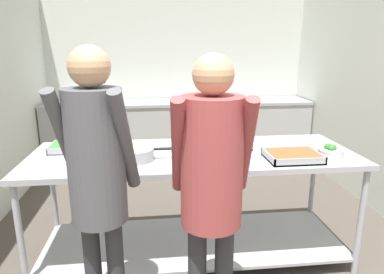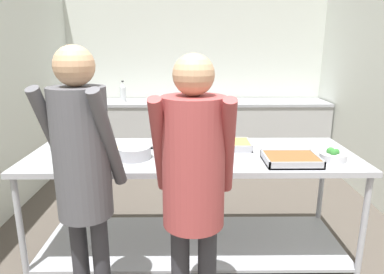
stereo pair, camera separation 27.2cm
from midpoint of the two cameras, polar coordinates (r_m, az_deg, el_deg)
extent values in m
cube|color=silver|center=(5.35, -3.99, 10.87)|extent=(3.98, 0.06, 2.65)
cube|color=#A8A8A8|center=(5.13, -3.62, 0.67)|extent=(3.82, 0.62, 0.88)
cube|color=#9EA0A8|center=(5.03, -3.71, 5.75)|extent=(3.82, 0.65, 0.04)
cube|color=black|center=(5.07, 1.15, 5.94)|extent=(0.50, 0.43, 0.02)
cube|color=#9EA0A8|center=(2.65, -2.69, -3.09)|extent=(2.49, 0.88, 0.04)
cube|color=#9EA0A8|center=(2.98, -2.51, -17.08)|extent=(2.41, 0.80, 0.02)
cylinder|color=#9EA0A8|center=(2.69, -29.35, -15.34)|extent=(0.04, 0.04, 0.86)
cylinder|color=#9EA0A8|center=(2.83, 23.77, -13.12)|extent=(0.04, 0.04, 0.86)
cylinder|color=#9EA0A8|center=(3.34, -24.30, -8.81)|extent=(0.04, 0.04, 0.86)
cylinder|color=#9EA0A8|center=(3.45, 17.34, -7.36)|extent=(0.04, 0.04, 0.86)
cube|color=#9EA0A8|center=(2.91, -20.74, -1.93)|extent=(0.44, 0.28, 0.01)
cube|color=#387A38|center=(2.90, -20.78, -1.45)|extent=(0.42, 0.25, 0.04)
cube|color=#9EA0A8|center=(2.78, -21.42, -2.28)|extent=(0.44, 0.01, 0.05)
cube|color=#9EA0A8|center=(3.02, -20.19, -0.82)|extent=(0.44, 0.01, 0.05)
cube|color=#9EA0A8|center=(2.96, -24.80, -1.61)|extent=(0.01, 0.28, 0.05)
cube|color=#9EA0A8|center=(2.86, -16.60, -1.42)|extent=(0.01, 0.28, 0.05)
cylinder|color=#9EA0A8|center=(2.52, -12.40, -2.87)|extent=(0.26, 0.26, 0.09)
cylinder|color=beige|center=(2.51, -12.44, -2.04)|extent=(0.23, 0.23, 0.01)
cylinder|color=black|center=(2.50, -7.87, -2.01)|extent=(0.14, 0.02, 0.02)
cylinder|color=white|center=(2.72, -4.64, -2.10)|extent=(0.22, 0.22, 0.01)
cylinder|color=white|center=(2.72, -4.64, -1.86)|extent=(0.22, 0.22, 0.01)
cylinder|color=white|center=(2.71, -4.65, -1.62)|extent=(0.22, 0.22, 0.01)
cylinder|color=white|center=(2.71, -4.65, -1.37)|extent=(0.22, 0.22, 0.01)
cylinder|color=white|center=(2.71, -4.66, -1.13)|extent=(0.21, 0.21, 0.01)
cube|color=#9EA0A8|center=(2.80, 2.58, -1.58)|extent=(0.41, 0.28, 0.01)
cube|color=gold|center=(2.79, 2.58, -1.08)|extent=(0.39, 0.25, 0.04)
cube|color=#9EA0A8|center=(2.67, 3.03, -1.94)|extent=(0.41, 0.01, 0.05)
cube|color=#9EA0A8|center=(2.92, 2.17, -0.44)|extent=(0.41, 0.01, 0.05)
cube|color=#9EA0A8|center=(2.77, -1.52, -1.29)|extent=(0.01, 0.28, 0.05)
cube|color=#9EA0A8|center=(2.83, 6.59, -1.02)|extent=(0.01, 0.28, 0.05)
cube|color=#9EA0A8|center=(2.56, 13.51, -3.60)|extent=(0.38, 0.30, 0.01)
cube|color=brown|center=(2.55, 13.54, -3.06)|extent=(0.35, 0.27, 0.04)
cube|color=#9EA0A8|center=(2.43, 14.66, -4.16)|extent=(0.38, 0.01, 0.05)
cube|color=#9EA0A8|center=(2.68, 12.52, -2.22)|extent=(0.38, 0.01, 0.05)
cube|color=#9EA0A8|center=(2.50, 9.57, -3.33)|extent=(0.01, 0.30, 0.05)
cube|color=#9EA0A8|center=(2.62, 17.32, -2.94)|extent=(0.01, 0.30, 0.05)
cylinder|color=#B2B2B7|center=(2.72, 19.49, -2.49)|extent=(0.19, 0.19, 0.05)
sphere|color=#2D702D|center=(2.72, 19.93, -1.72)|extent=(0.05, 0.05, 0.05)
sphere|color=#2D702D|center=(2.72, 19.14, -1.66)|extent=(0.06, 0.06, 0.06)
sphere|color=#2D702D|center=(2.69, 19.57, -1.89)|extent=(0.05, 0.05, 0.05)
cylinder|color=#4C4C51|center=(1.94, -24.20, -0.59)|extent=(0.14, 0.33, 0.58)
cylinder|color=#4C4C51|center=(1.80, -15.34, -0.91)|extent=(0.14, 0.33, 0.58)
cylinder|color=#4C4C51|center=(1.89, -19.71, -3.20)|extent=(0.30, 0.30, 0.72)
sphere|color=tan|center=(1.81, -21.01, 10.91)|extent=(0.21, 0.21, 0.21)
cylinder|color=#993D3D|center=(1.77, -6.73, -1.83)|extent=(0.09, 0.32, 0.57)
cylinder|color=#993D3D|center=(1.78, 4.68, -1.72)|extent=(0.09, 0.32, 0.57)
cylinder|color=#993D3D|center=(1.79, -1.00, -4.30)|extent=(0.33, 0.33, 0.70)
sphere|color=tan|center=(1.70, -1.07, 10.33)|extent=(0.21, 0.21, 0.21)
cylinder|color=silver|center=(5.04, -15.80, 6.64)|extent=(0.08, 0.08, 0.20)
cone|color=silver|center=(5.02, -15.91, 8.25)|extent=(0.08, 0.08, 0.08)
cylinder|color=black|center=(5.02, -15.95, 8.79)|extent=(0.04, 0.04, 0.02)
camera|label=1|loc=(0.14, -92.86, -0.76)|focal=32.00mm
camera|label=2|loc=(0.14, 87.14, 0.76)|focal=32.00mm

